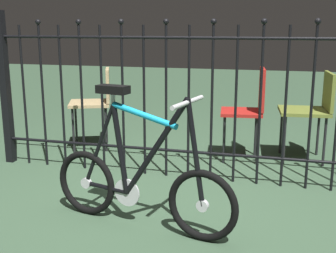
# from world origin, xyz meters

# --- Properties ---
(ground_plane) EXTENTS (20.00, 20.00, 0.00)m
(ground_plane) POSITION_xyz_m (0.00, 0.00, 0.00)
(ground_plane) COLOR #38523B
(iron_fence) EXTENTS (3.49, 0.07, 1.37)m
(iron_fence) POSITION_xyz_m (-0.05, 0.73, 0.68)
(iron_fence) COLOR black
(iron_fence) RESTS_ON ground
(bicycle) EXTENTS (1.25, 0.41, 0.88)m
(bicycle) POSITION_xyz_m (-0.12, -0.23, 0.30)
(bicycle) COLOR black
(bicycle) RESTS_ON ground
(chair_olive) EXTENTS (0.48, 0.48, 0.83)m
(chair_olive) POSITION_xyz_m (0.98, 1.51, 0.52)
(chair_olive) COLOR black
(chair_olive) RESTS_ON ground
(chair_tan) EXTENTS (0.52, 0.52, 0.82)m
(chair_tan) POSITION_xyz_m (-1.13, 1.39, 0.51)
(chair_tan) COLOR black
(chair_tan) RESTS_ON ground
(chair_red) EXTENTS (0.42, 0.42, 0.86)m
(chair_red) POSITION_xyz_m (0.42, 1.38, 0.52)
(chair_red) COLOR black
(chair_red) RESTS_ON ground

